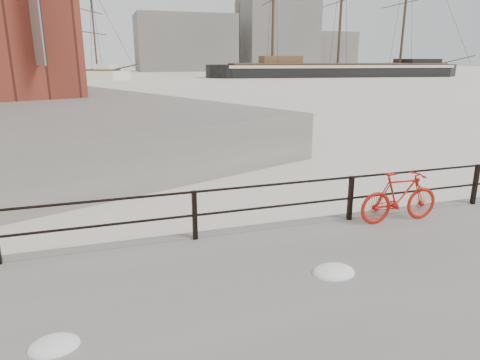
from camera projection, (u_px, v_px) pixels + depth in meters
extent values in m
plane|color=white|center=(465.00, 215.00, 10.83)|extent=(400.00, 400.00, 0.00)
imported|color=#AD170B|center=(400.00, 197.00, 9.29)|extent=(1.89, 0.33, 1.13)
ellipsoid|color=white|center=(334.00, 266.00, 7.13)|extent=(0.74, 0.58, 0.26)
ellipsoid|color=white|center=(53.00, 339.00, 5.30)|extent=(0.63, 0.49, 0.22)
cube|color=gray|center=(185.00, 43.00, 142.49)|extent=(32.00, 18.00, 18.00)
cube|color=gray|center=(277.00, 36.00, 156.62)|extent=(26.00, 20.00, 24.00)
cube|color=gray|center=(325.00, 51.00, 169.36)|extent=(20.00, 16.00, 14.00)
cylinder|color=gray|center=(239.00, 7.00, 154.62)|extent=(2.80, 2.80, 44.00)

